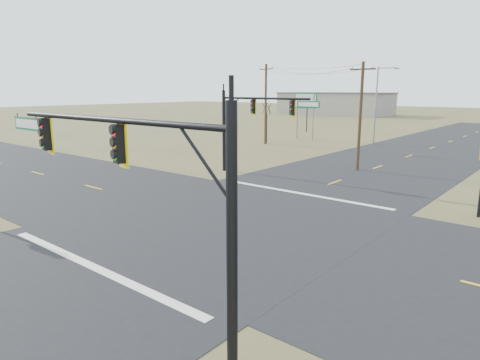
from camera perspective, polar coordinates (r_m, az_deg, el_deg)
name	(u,v)px	position (r m, az deg, el deg)	size (l,w,h in m)	color
ground	(225,221)	(21.91, -2.01, -5.52)	(320.00, 320.00, 0.00)	brown
road_ew	(225,221)	(21.91, -2.01, -5.50)	(160.00, 14.00, 0.02)	black
road_ns	(225,221)	(21.91, -2.01, -5.49)	(14.00, 160.00, 0.02)	black
stop_bar_near	(94,267)	(17.35, -18.91, -10.91)	(12.00, 0.40, 0.01)	silver
stop_bar_far	(302,194)	(27.76, 8.28, -1.80)	(12.00, 0.40, 0.01)	silver
mast_arm_near	(121,162)	(12.08, -15.57, 2.36)	(10.33, 0.51, 6.38)	black
mast_arm_far	(254,114)	(32.94, 1.94, 8.77)	(8.83, 0.57, 6.53)	black
utility_pole_near	(360,115)	(36.31, 15.75, 8.37)	(2.14, 0.25, 8.75)	#442F1D
utility_pole_far	(266,103)	(52.43, 3.44, 10.19)	(2.28, 0.75, 9.54)	#442F1D
highway_sign	(305,107)	(58.57, 8.71, 9.65)	(3.27, 0.36, 6.13)	slate
streetlight_c	(378,101)	(54.55, 17.89, 9.95)	(2.58, 0.32, 9.24)	slate
bare_tree_a	(267,107)	(53.57, 3.59, 9.66)	(2.90, 2.90, 5.60)	black
bare_tree_b	(307,102)	(69.10, 8.97, 10.22)	(2.94, 2.94, 5.77)	black
warehouse_left	(335,104)	(118.64, 12.56, 9.86)	(28.00, 14.00, 5.50)	gray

